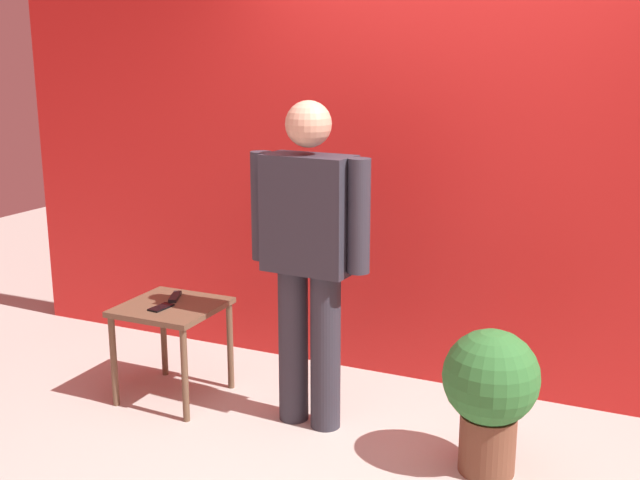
{
  "coord_description": "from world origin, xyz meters",
  "views": [
    {
      "loc": [
        1.1,
        -3.02,
        1.89
      ],
      "look_at": [
        -0.51,
        0.55,
        0.95
      ],
      "focal_mm": 43.68,
      "sensor_mm": 36.0,
      "label": 1
    }
  ],
  "objects_px": {
    "cell_phone": "(161,307)",
    "tv_remote": "(175,297)",
    "standing_person": "(309,250)",
    "side_table": "(172,319)",
    "potted_plant": "(490,389)"
  },
  "relations": [
    {
      "from": "standing_person",
      "to": "cell_phone",
      "type": "height_order",
      "value": "standing_person"
    },
    {
      "from": "side_table",
      "to": "standing_person",
      "type": "bearing_deg",
      "value": 1.95
    },
    {
      "from": "side_table",
      "to": "potted_plant",
      "type": "bearing_deg",
      "value": -2.57
    },
    {
      "from": "cell_phone",
      "to": "tv_remote",
      "type": "distance_m",
      "value": 0.18
    },
    {
      "from": "side_table",
      "to": "tv_remote",
      "type": "distance_m",
      "value": 0.14
    },
    {
      "from": "side_table",
      "to": "cell_phone",
      "type": "height_order",
      "value": "cell_phone"
    },
    {
      "from": "cell_phone",
      "to": "tv_remote",
      "type": "relative_size",
      "value": 0.85
    },
    {
      "from": "potted_plant",
      "to": "standing_person",
      "type": "bearing_deg",
      "value": 173.56
    },
    {
      "from": "tv_remote",
      "to": "standing_person",
      "type": "bearing_deg",
      "value": -27.87
    },
    {
      "from": "tv_remote",
      "to": "potted_plant",
      "type": "distance_m",
      "value": 1.84
    },
    {
      "from": "cell_phone",
      "to": "potted_plant",
      "type": "xyz_separation_m",
      "value": [
        1.79,
        -0.0,
        -0.14
      ]
    },
    {
      "from": "cell_phone",
      "to": "potted_plant",
      "type": "bearing_deg",
      "value": 6.09
    },
    {
      "from": "side_table",
      "to": "potted_plant",
      "type": "height_order",
      "value": "potted_plant"
    },
    {
      "from": "side_table",
      "to": "potted_plant",
      "type": "distance_m",
      "value": 1.78
    },
    {
      "from": "cell_phone",
      "to": "potted_plant",
      "type": "height_order",
      "value": "potted_plant"
    }
  ]
}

